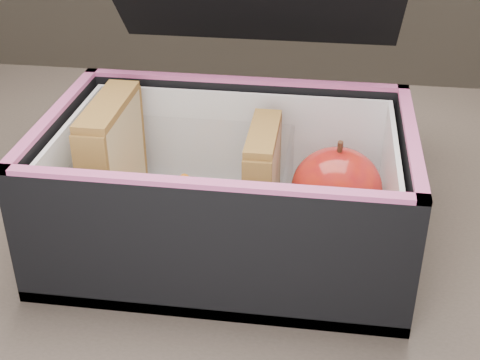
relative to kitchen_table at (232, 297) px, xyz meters
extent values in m
cube|color=brown|center=(0.00, 0.00, 0.08)|extent=(1.20, 0.80, 0.03)
cube|color=tan|center=(-0.12, -0.02, 0.16)|extent=(0.01, 0.10, 0.11)
cube|color=#BE555C|center=(-0.11, -0.02, 0.16)|extent=(0.01, 0.10, 0.10)
cube|color=tan|center=(-0.10, -0.02, 0.16)|extent=(0.01, 0.10, 0.11)
cube|color=brown|center=(-0.11, -0.02, 0.22)|extent=(0.03, 0.11, 0.01)
cube|color=tan|center=(0.02, -0.02, 0.15)|extent=(0.01, 0.09, 0.09)
cube|color=#BE555C|center=(0.03, -0.02, 0.15)|extent=(0.01, 0.08, 0.09)
cube|color=tan|center=(0.04, -0.02, 0.15)|extent=(0.01, 0.09, 0.09)
cube|color=brown|center=(0.03, -0.02, 0.20)|extent=(0.02, 0.09, 0.01)
cylinder|color=#FB7500|center=(-0.04, -0.04, 0.11)|extent=(0.02, 0.08, 0.01)
cylinder|color=#FB7500|center=(-0.03, -0.05, 0.13)|extent=(0.03, 0.08, 0.01)
cylinder|color=#FB7500|center=(-0.02, -0.04, 0.14)|extent=(0.01, 0.08, 0.01)
cylinder|color=#FB7500|center=(-0.05, -0.03, 0.11)|extent=(0.02, 0.08, 0.01)
cylinder|color=#FB7500|center=(-0.05, -0.02, 0.13)|extent=(0.02, 0.08, 0.01)
cylinder|color=#FB7500|center=(-0.05, -0.03, 0.14)|extent=(0.01, 0.08, 0.01)
cylinder|color=#FB7500|center=(-0.02, -0.02, 0.11)|extent=(0.01, 0.08, 0.01)
cube|color=white|center=(0.10, -0.02, 0.11)|extent=(0.09, 0.09, 0.01)
ellipsoid|color=maroon|center=(0.10, -0.01, 0.15)|extent=(0.09, 0.09, 0.08)
cylinder|color=#422717|center=(0.10, -0.01, 0.19)|extent=(0.01, 0.01, 0.01)
camera|label=1|loc=(0.08, -0.54, 0.46)|focal=50.00mm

